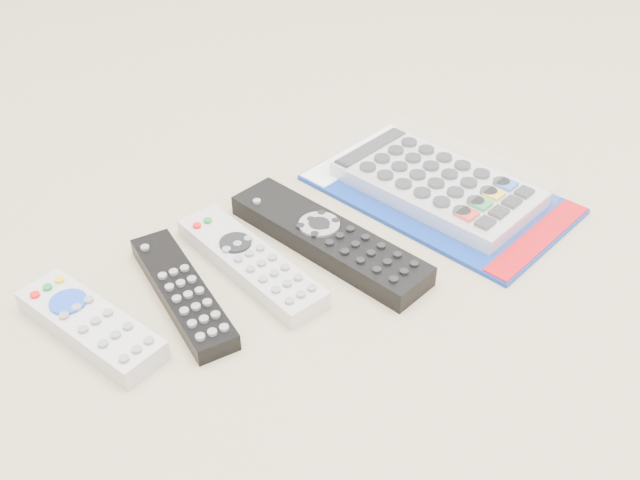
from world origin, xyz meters
TOP-DOWN VIEW (x-y plane):
  - remote_small_grey at (-0.22, 0.06)m, footprint 0.08×0.17m
  - remote_slim_black at (-0.13, 0.05)m, footprint 0.07×0.19m
  - remote_silver_dvd at (-0.06, 0.04)m, footprint 0.05×0.20m
  - remote_large_black at (0.03, 0.02)m, footprint 0.09×0.25m
  - jumbo_remote_packaged at (0.19, 0.02)m, footprint 0.21×0.31m

SIDE VIEW (x-z plane):
  - remote_slim_black at x=-0.13m, z-range 0.00..0.02m
  - remote_silver_dvd at x=-0.06m, z-range 0.00..0.02m
  - remote_small_grey at x=-0.22m, z-range 0.00..0.02m
  - remote_large_black at x=0.03m, z-range 0.00..0.03m
  - jumbo_remote_packaged at x=0.19m, z-range 0.00..0.04m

